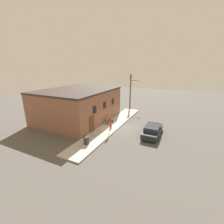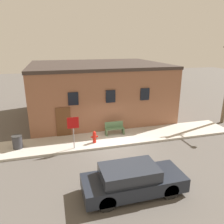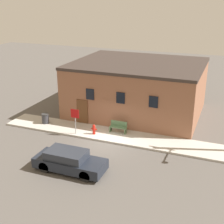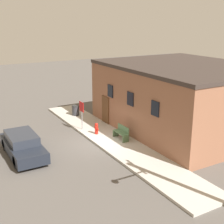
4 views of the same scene
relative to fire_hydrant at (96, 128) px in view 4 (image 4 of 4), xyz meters
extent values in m
plane|color=#56514C|center=(1.22, -0.80, -0.54)|extent=(80.00, 80.00, 0.00)
cube|color=#BCB7AD|center=(1.22, 0.47, -0.47)|extent=(17.96, 2.55, 0.15)
cube|color=#8E5B42|center=(1.56, 6.33, 1.69)|extent=(11.30, 9.18, 4.47)
cube|color=#382D28|center=(1.56, 6.33, 4.05)|extent=(11.40, 9.28, 0.24)
cube|color=black|center=(-1.08, 1.71, 2.23)|extent=(0.70, 0.08, 0.90)
cube|color=black|center=(1.56, 1.71, 2.23)|extent=(0.70, 0.08, 0.90)
cube|color=black|center=(4.19, 1.71, 2.23)|extent=(0.70, 0.08, 0.90)
cube|color=brown|center=(-1.83, 1.71, 0.56)|extent=(1.00, 0.08, 2.20)
cylinder|color=red|center=(0.00, 0.00, -0.08)|extent=(0.23, 0.23, 0.64)
sphere|color=red|center=(0.00, 0.00, 0.30)|extent=(0.20, 0.20, 0.20)
cylinder|color=red|center=(-0.18, 0.00, 0.02)|extent=(0.12, 0.10, 0.10)
cylinder|color=red|center=(0.18, 0.00, 0.02)|extent=(0.12, 0.10, 0.10)
cylinder|color=gray|center=(-1.36, -0.45, 0.62)|extent=(0.06, 0.06, 2.03)
cube|color=red|center=(-1.36, -0.47, 1.29)|extent=(0.70, 0.02, 0.70)
cube|color=#4C6B47|center=(1.02, 0.94, -0.18)|extent=(0.08, 0.44, 0.44)
cube|color=#4C6B47|center=(2.28, 0.94, -0.18)|extent=(0.08, 0.44, 0.44)
cube|color=#4C6B47|center=(1.65, 0.94, 0.06)|extent=(1.34, 0.44, 0.04)
cube|color=#4C6B47|center=(1.65, 1.14, 0.30)|extent=(1.34, 0.04, 0.43)
cylinder|color=#333338|center=(-4.74, 0.51, -0.01)|extent=(0.58, 0.58, 0.77)
cylinder|color=#2D2D2D|center=(-4.74, 0.51, 0.40)|extent=(0.61, 0.61, 0.06)
cylinder|color=black|center=(2.14, -4.43, -0.19)|extent=(0.71, 0.20, 0.71)
cylinder|color=black|center=(2.14, -5.99, -0.19)|extent=(0.71, 0.20, 0.71)
cylinder|color=black|center=(-0.66, -4.43, -0.19)|extent=(0.71, 0.20, 0.71)
cylinder|color=black|center=(-0.66, -5.99, -0.19)|extent=(0.71, 0.20, 0.71)
cube|color=#1E232D|center=(0.74, -5.21, -0.03)|extent=(4.51, 1.76, 0.63)
cube|color=#282D38|center=(0.52, -5.21, 0.54)|extent=(2.48, 1.55, 0.50)
camera|label=1|loc=(-16.27, -8.03, 7.35)|focal=24.00mm
camera|label=2|loc=(-2.37, -12.89, 5.84)|focal=35.00mm
camera|label=3|loc=(9.40, -20.11, 9.84)|focal=50.00mm
camera|label=4|loc=(17.99, -9.11, 7.24)|focal=50.00mm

